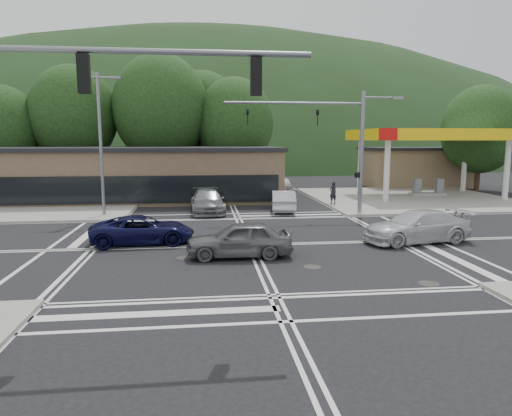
{
  "coord_description": "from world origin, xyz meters",
  "views": [
    {
      "loc": [
        -2.19,
        -20.83,
        4.92
      ],
      "look_at": [
        0.55,
        2.37,
        1.4
      ],
      "focal_mm": 32.0,
      "sensor_mm": 36.0,
      "label": 1
    }
  ],
  "objects": [
    {
      "name": "streetlight_nw",
      "position": [
        -8.44,
        9.0,
        5.05
      ],
      "size": [
        2.5,
        0.25,
        9.0
      ],
      "color": "slate",
      "rests_on": "ground"
    },
    {
      "name": "tree_n_d",
      "position": [
        -20.0,
        23.0,
        5.84
      ],
      "size": [
        6.8,
        6.8,
        9.76
      ],
      "color": "#382619",
      "rests_on": "ground"
    },
    {
      "name": "signal_mast_sw",
      "position": [
        -6.39,
        -8.2,
        5.12
      ],
      "size": [
        9.14,
        0.28,
        8.0
      ],
      "color": "slate",
      "rests_on": "ground"
    },
    {
      "name": "tree_ne",
      "position": [
        24.0,
        20.0,
        5.84
      ],
      "size": [
        7.2,
        7.2,
        9.99
      ],
      "color": "#382619",
      "rests_on": "ground"
    },
    {
      "name": "car_queue_b",
      "position": [
        4.63,
        19.2,
        0.86
      ],
      "size": [
        2.19,
        5.1,
        1.72
      ],
      "primitive_type": "imported",
      "rotation": [
        0.0,
        0.0,
        3.11
      ],
      "color": "silver",
      "rests_on": "ground"
    },
    {
      "name": "sidewalk_nw",
      "position": [
        -15.0,
        15.0,
        0.07
      ],
      "size": [
        16.0,
        16.0,
        0.15
      ],
      "primitive_type": "cube",
      "color": "gray",
      "rests_on": "ground"
    },
    {
      "name": "tree_n_c",
      "position": [
        1.0,
        24.0,
        6.49
      ],
      "size": [
        7.6,
        7.6,
        10.87
      ],
      "color": "#382619",
      "rests_on": "ground"
    },
    {
      "name": "car_silver_east",
      "position": [
        8.04,
        -0.3,
        0.77
      ],
      "size": [
        5.56,
        2.96,
        1.53
      ],
      "primitive_type": "imported",
      "rotation": [
        0.0,
        0.0,
        -1.41
      ],
      "color": "silver",
      "rests_on": "ground"
    },
    {
      "name": "car_grey_center",
      "position": [
        -0.69,
        -2.09,
        0.76
      ],
      "size": [
        4.5,
        1.91,
        1.52
      ],
      "primitive_type": "imported",
      "rotation": [
        0.0,
        0.0,
        -1.6
      ],
      "color": "#5D5F62",
      "rests_on": "ground"
    },
    {
      "name": "commercial_row",
      "position": [
        -8.0,
        17.0,
        2.0
      ],
      "size": [
        24.0,
        8.0,
        4.0
      ],
      "primitive_type": "cube",
      "color": "brown",
      "rests_on": "ground"
    },
    {
      "name": "tree_n_b",
      "position": [
        -6.0,
        24.0,
        7.79
      ],
      "size": [
        9.0,
        9.0,
        12.98
      ],
      "color": "#382619",
      "rests_on": "ground"
    },
    {
      "name": "ground",
      "position": [
        0.0,
        0.0,
        0.0
      ],
      "size": [
        120.0,
        120.0,
        0.0
      ],
      "primitive_type": "plane",
      "color": "black",
      "rests_on": "ground"
    },
    {
      "name": "tree_n_e",
      "position": [
        -2.0,
        28.0,
        7.14
      ],
      "size": [
        8.4,
        8.4,
        11.98
      ],
      "color": "#382619",
      "rests_on": "ground"
    },
    {
      "name": "hill_north",
      "position": [
        0.0,
        90.0,
        0.0
      ],
      "size": [
        252.0,
        126.0,
        140.0
      ],
      "primitive_type": "ellipsoid",
      "color": "#1F3517",
      "rests_on": "ground"
    },
    {
      "name": "signal_mast_ne",
      "position": [
        6.95,
        8.2,
        5.07
      ],
      "size": [
        11.65,
        0.3,
        8.0
      ],
      "color": "slate",
      "rests_on": "ground"
    },
    {
      "name": "car_blue_west",
      "position": [
        -5.05,
        0.89,
        0.67
      ],
      "size": [
        5.0,
        2.64,
        1.34
      ],
      "primitive_type": "imported",
      "rotation": [
        0.0,
        0.0,
        1.66
      ],
      "color": "#0B0D34",
      "rests_on": "ground"
    },
    {
      "name": "car_queue_a",
      "position": [
        3.33,
        9.85,
        0.73
      ],
      "size": [
        2.13,
        4.59,
        1.46
      ],
      "primitive_type": "imported",
      "rotation": [
        0.0,
        0.0,
        3.01
      ],
      "color": "silver",
      "rests_on": "ground"
    },
    {
      "name": "tree_n_a",
      "position": [
        -14.0,
        24.0,
        7.14
      ],
      "size": [
        8.0,
        8.0,
        11.75
      ],
      "color": "#382619",
      "rests_on": "ground"
    },
    {
      "name": "sidewalk_ne",
      "position": [
        15.0,
        15.0,
        0.07
      ],
      "size": [
        16.0,
        16.0,
        0.15
      ],
      "primitive_type": "cube",
      "color": "gray",
      "rests_on": "ground"
    },
    {
      "name": "pedestrian",
      "position": [
        7.5,
        12.1,
        0.98
      ],
      "size": [
        0.7,
        0.58,
        1.67
      ],
      "primitive_type": "imported",
      "rotation": [
        0.0,
        0.0,
        3.47
      ],
      "color": "black",
      "rests_on": "sidewalk_ne"
    },
    {
      "name": "car_northbound",
      "position": [
        -1.87,
        9.89,
        0.77
      ],
      "size": [
        2.39,
        5.42,
        1.55
      ],
      "primitive_type": "imported",
      "rotation": [
        0.0,
        0.0,
        0.04
      ],
      "color": "slate",
      "rests_on": "ground"
    },
    {
      "name": "gas_station_canopy",
      "position": [
        16.99,
        15.99,
        5.04
      ],
      "size": [
        12.32,
        8.34,
        5.75
      ],
      "color": "silver",
      "rests_on": "ground"
    },
    {
      "name": "convenience_store",
      "position": [
        20.0,
        25.0,
        1.9
      ],
      "size": [
        10.0,
        6.0,
        3.8
      ],
      "primitive_type": "cube",
      "color": "#846B4F",
      "rests_on": "ground"
    }
  ]
}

